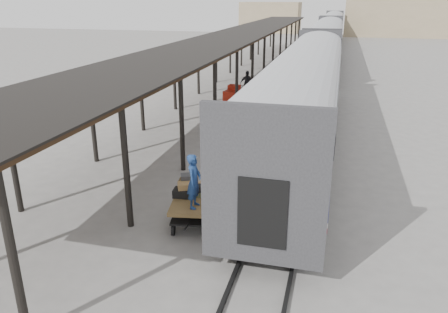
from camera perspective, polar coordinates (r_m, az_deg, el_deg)
ground at (r=15.61m, az=-4.35°, el=-6.15°), size 160.00×160.00×0.00m
train at (r=47.22m, az=13.18°, el=14.47°), size 3.45×76.01×4.01m
canopy at (r=38.18m, az=2.46°, el=15.72°), size 4.90×64.30×4.15m
rails at (r=47.73m, az=12.94°, el=11.34°), size 1.54×150.00×0.12m
building_far at (r=91.74m, az=21.40°, el=16.96°), size 18.00×10.00×8.00m
building_left at (r=96.41m, az=6.12°, el=17.64°), size 12.00×8.00×6.00m
baggage_cart at (r=14.17m, az=-3.97°, el=-6.07°), size 1.64×2.58×0.86m
suitcase_stack at (r=14.28m, az=-4.38°, el=-3.94°), size 1.10×1.23×0.60m
luggage_tug at (r=30.31m, az=1.10°, el=8.02°), size 1.05×1.49×1.22m
porter at (r=13.09m, az=-3.93°, el=-3.24°), size 0.41×0.62×1.70m
pedestrian at (r=32.40m, az=3.07°, el=9.46°), size 1.12×0.50×1.87m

